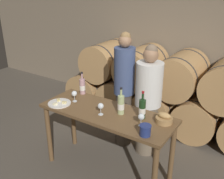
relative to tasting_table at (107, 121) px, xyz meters
name	(u,v)px	position (x,y,z in m)	size (l,w,h in m)	color
ground_plane	(107,170)	(0.00, 0.00, -0.77)	(10.00, 10.00, 0.00)	#564F44
stone_wall_back	(176,28)	(0.00, 2.21, 0.83)	(10.00, 0.12, 3.20)	#7F705B
barrel_stack	(159,89)	(0.00, 1.63, -0.15)	(3.63, 0.91, 1.33)	tan
tasting_table	(107,121)	(0.00, 0.00, 0.00)	(1.70, 0.63, 0.91)	brown
person_left	(124,90)	(-0.16, 0.70, 0.13)	(0.30, 0.30, 1.75)	#4C4238
person_right	(148,101)	(0.23, 0.70, 0.05)	(0.37, 0.37, 1.63)	#756651
wine_bottle_red	(142,109)	(0.44, 0.10, 0.25)	(0.08, 0.08, 0.34)	#193819
wine_bottle_white	(121,105)	(0.17, 0.05, 0.25)	(0.08, 0.08, 0.34)	#ADBC7F
wine_bottle_rose	(82,86)	(-0.59, 0.27, 0.24)	(0.08, 0.08, 0.32)	#BC8E93
blue_crock	(145,130)	(0.63, -0.22, 0.20)	(0.13, 0.13, 0.12)	navy
bread_basket	(164,119)	(0.69, 0.14, 0.18)	(0.19, 0.19, 0.13)	#A87F4C
cheese_plate	(59,103)	(-0.64, -0.16, 0.14)	(0.30, 0.30, 0.04)	white
wine_glass_far_left	(74,94)	(-0.52, 0.01, 0.24)	(0.07, 0.07, 0.15)	white
wine_glass_left	(101,106)	(-0.01, -0.10, 0.24)	(0.07, 0.07, 0.15)	white
wine_glass_center	(141,117)	(0.51, -0.07, 0.24)	(0.07, 0.07, 0.15)	white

